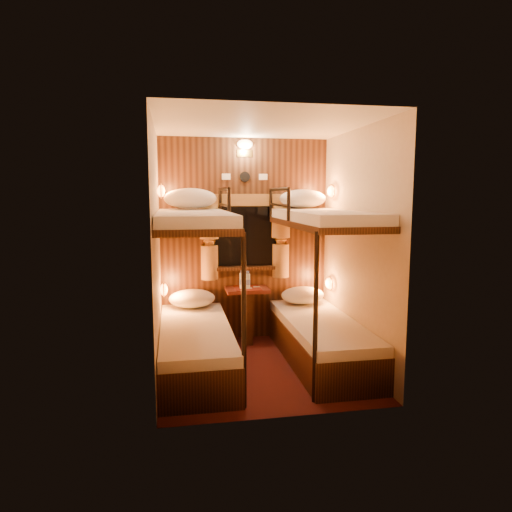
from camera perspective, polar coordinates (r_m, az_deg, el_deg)
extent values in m
plane|color=#39170F|center=(4.76, 0.61, -13.79)|extent=(2.10, 2.10, 0.00)
plane|color=silver|center=(4.48, 0.66, 16.13)|extent=(2.10, 2.10, 0.00)
plane|color=#C6B293|center=(5.49, -1.44, 2.01)|extent=(2.40, 0.00, 2.40)
plane|color=#C6B293|center=(3.45, 3.94, -1.39)|extent=(2.40, 0.00, 2.40)
plane|color=#C6B293|center=(4.39, -12.30, 0.40)|extent=(0.00, 2.40, 2.40)
plane|color=#C6B293|center=(4.75, 12.56, 0.95)|extent=(0.00, 2.40, 2.40)
cube|color=black|center=(5.48, -1.42, 2.00)|extent=(2.00, 0.03, 2.40)
cube|color=black|center=(4.69, -7.54, -11.89)|extent=(0.70, 1.90, 0.35)
cube|color=silver|center=(4.62, -7.59, -9.27)|extent=(0.68, 1.88, 0.10)
cube|color=black|center=(4.43, -7.83, 3.83)|extent=(0.70, 1.90, 0.06)
cube|color=silver|center=(4.43, -7.85, 4.86)|extent=(0.68, 1.88, 0.10)
cylinder|color=black|center=(3.70, -1.52, -8.27)|extent=(0.04, 0.04, 1.45)
cylinder|color=black|center=(5.33, -4.50, 6.56)|extent=(0.04, 0.04, 0.32)
cylinder|color=black|center=(4.48, -3.39, 6.36)|extent=(0.04, 0.04, 0.32)
cylinder|color=black|center=(4.90, -4.01, 8.34)|extent=(0.04, 0.85, 0.04)
cylinder|color=black|center=(4.91, -3.99, 6.35)|extent=(0.03, 0.85, 0.03)
cube|color=black|center=(4.92, 8.05, -10.97)|extent=(0.70, 1.90, 0.35)
cube|color=silver|center=(4.85, 8.10, -8.45)|extent=(0.68, 1.88, 0.10)
cube|color=black|center=(4.67, 8.34, 4.02)|extent=(0.70, 1.90, 0.06)
cube|color=silver|center=(4.67, 8.36, 5.00)|extent=(0.68, 1.88, 0.10)
cylinder|color=black|center=(3.84, 7.45, -7.76)|extent=(0.04, 0.04, 1.45)
cylinder|color=black|center=(5.42, 1.86, 6.60)|extent=(0.04, 0.04, 0.32)
cylinder|color=black|center=(4.59, 4.10, 6.39)|extent=(0.04, 0.04, 0.32)
cylinder|color=black|center=(5.01, 2.90, 8.33)|extent=(0.04, 0.85, 0.04)
cylinder|color=black|center=(5.01, 2.89, 6.39)|extent=(0.03, 0.85, 0.03)
cube|color=black|center=(5.45, -1.39, 2.50)|extent=(0.98, 0.02, 0.78)
cube|color=black|center=(5.44, -1.37, 2.49)|extent=(0.90, 0.01, 0.70)
cube|color=black|center=(5.46, -1.30, -1.52)|extent=(1.00, 0.12, 0.04)
cube|color=olive|center=(5.40, -1.34, 7.02)|extent=(1.10, 0.06, 0.14)
cylinder|color=olive|center=(5.34, -5.89, 4.29)|extent=(0.22, 0.22, 0.40)
cylinder|color=olive|center=(5.36, -5.86, 1.84)|extent=(0.11, 0.11, 0.12)
cylinder|color=olive|center=(5.39, -5.82, -0.80)|extent=(0.20, 0.20, 0.40)
torus|color=gold|center=(5.36, -5.86, 1.84)|extent=(0.14, 0.14, 0.02)
cylinder|color=olive|center=(5.48, 3.14, 4.40)|extent=(0.22, 0.22, 0.40)
cylinder|color=olive|center=(5.50, 3.12, 2.01)|extent=(0.11, 0.11, 0.12)
cylinder|color=olive|center=(5.53, 3.10, -0.57)|extent=(0.20, 0.20, 0.40)
torus|color=gold|center=(5.50, 3.12, 2.01)|extent=(0.14, 0.14, 0.02)
cylinder|color=black|center=(5.43, -1.41, 9.87)|extent=(0.12, 0.02, 0.12)
cube|color=silver|center=(5.40, -3.75, 9.87)|extent=(0.10, 0.01, 0.07)
cube|color=silver|center=(5.47, 0.90, 9.86)|extent=(0.10, 0.01, 0.07)
cube|color=gold|center=(5.45, -1.42, 12.71)|extent=(0.18, 0.01, 0.08)
ellipsoid|color=#FFCC8C|center=(5.44, -1.39, 13.78)|extent=(0.18, 0.09, 0.11)
ellipsoid|color=orange|center=(5.16, -11.44, -4.13)|extent=(0.08, 0.20, 0.13)
torus|color=gold|center=(5.16, -11.44, -4.13)|extent=(0.02, 0.17, 0.17)
ellipsoid|color=orange|center=(5.05, -11.77, 7.95)|extent=(0.08, 0.20, 0.13)
torus|color=gold|center=(5.05, -11.77, 7.95)|extent=(0.02, 0.17, 0.17)
ellipsoid|color=orange|center=(5.46, 9.17, -3.42)|extent=(0.08, 0.20, 0.13)
torus|color=gold|center=(5.46, 9.17, -3.42)|extent=(0.02, 0.17, 0.17)
ellipsoid|color=orange|center=(5.36, 9.42, 7.98)|extent=(0.08, 0.20, 0.13)
torus|color=gold|center=(5.36, 9.42, 7.98)|extent=(0.02, 0.17, 0.17)
cube|color=#531513|center=(5.38, -1.09, -4.24)|extent=(0.50, 0.34, 0.04)
cube|color=black|center=(5.46, -1.08, -7.58)|extent=(0.08, 0.30, 0.61)
cube|color=maroon|center=(5.38, -1.09, -4.01)|extent=(0.30, 0.34, 0.01)
cylinder|color=#99BFE5|center=(5.33, -1.76, -3.13)|extent=(0.06, 0.06, 0.18)
cylinder|color=#415DC3|center=(5.34, -1.76, -3.22)|extent=(0.06, 0.06, 0.06)
cylinder|color=#415DC3|center=(5.32, -1.77, -1.96)|extent=(0.03, 0.03, 0.03)
cylinder|color=#99BFE5|center=(5.33, -1.04, -3.17)|extent=(0.06, 0.06, 0.18)
cylinder|color=#415DC3|center=(5.33, -1.04, -3.26)|extent=(0.06, 0.06, 0.06)
cylinder|color=#415DC3|center=(5.31, -1.04, -2.03)|extent=(0.03, 0.03, 0.03)
cube|color=silver|center=(5.43, 0.06, -3.88)|extent=(0.08, 0.06, 0.01)
cube|color=silver|center=(5.35, -0.88, -4.07)|extent=(0.08, 0.07, 0.01)
ellipsoid|color=white|center=(5.30, -8.01, -5.27)|extent=(0.53, 0.38, 0.21)
ellipsoid|color=white|center=(5.45, 5.84, -4.90)|extent=(0.52, 0.37, 0.20)
ellipsoid|color=white|center=(5.05, -8.20, 7.13)|extent=(0.57, 0.41, 0.22)
ellipsoid|color=white|center=(5.37, 5.85, 7.14)|extent=(0.55, 0.39, 0.22)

